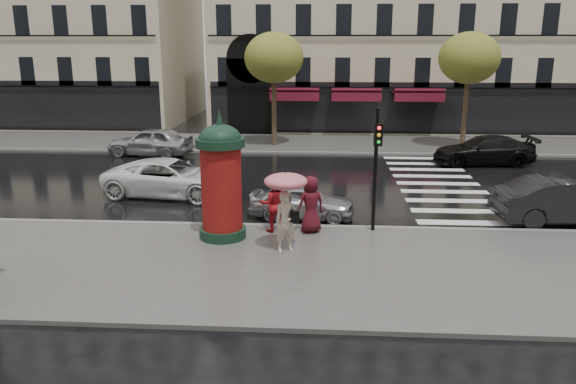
# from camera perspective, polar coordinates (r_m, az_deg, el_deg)

# --- Properties ---
(ground) EXTENTS (160.00, 160.00, 0.00)m
(ground) POSITION_cam_1_polar(r_m,az_deg,el_deg) (16.08, 0.20, -7.19)
(ground) COLOR black
(ground) RESTS_ON ground
(near_sidewalk) EXTENTS (90.00, 7.00, 0.12)m
(near_sidewalk) POSITION_cam_1_polar(r_m,az_deg,el_deg) (15.59, 0.09, -7.68)
(near_sidewalk) COLOR #474744
(near_sidewalk) RESTS_ON ground
(far_sidewalk) EXTENTS (90.00, 6.00, 0.12)m
(far_sidewalk) POSITION_cam_1_polar(r_m,az_deg,el_deg) (34.40, 2.08, 4.94)
(far_sidewalk) COLOR #474744
(far_sidewalk) RESTS_ON ground
(near_kerb) EXTENTS (90.00, 0.25, 0.14)m
(near_kerb) POSITION_cam_1_polar(r_m,az_deg,el_deg) (18.86, 0.74, -3.55)
(near_kerb) COLOR slate
(near_kerb) RESTS_ON ground
(far_kerb) EXTENTS (90.00, 0.25, 0.14)m
(far_kerb) POSITION_cam_1_polar(r_m,az_deg,el_deg) (31.45, 1.93, 4.00)
(far_kerb) COLOR slate
(far_kerb) RESTS_ON ground
(zebra_crossing) EXTENTS (3.60, 11.75, 0.01)m
(zebra_crossing) POSITION_cam_1_polar(r_m,az_deg,el_deg) (25.72, 14.97, 0.84)
(zebra_crossing) COLOR silver
(zebra_crossing) RESTS_ON ground
(tree_far_left) EXTENTS (3.40, 3.40, 6.64)m
(tree_far_left) POSITION_cam_1_polar(r_m,az_deg,el_deg) (33.00, -1.45, 13.44)
(tree_far_left) COLOR #38281C
(tree_far_left) RESTS_ON ground
(tree_far_right) EXTENTS (3.40, 3.40, 6.64)m
(tree_far_right) POSITION_cam_1_polar(r_m,az_deg,el_deg) (33.86, 17.93, 12.78)
(tree_far_right) COLOR #38281C
(tree_far_right) RESTS_ON ground
(woman_umbrella) EXTENTS (1.25, 1.25, 2.41)m
(woman_umbrella) POSITION_cam_1_polar(r_m,az_deg,el_deg) (16.12, -0.22, -0.70)
(woman_umbrella) COLOR beige
(woman_umbrella) RESTS_ON near_sidewalk
(woman_red) EXTENTS (1.02, 0.87, 1.83)m
(woman_red) POSITION_cam_1_polar(r_m,az_deg,el_deg) (18.05, -1.49, -1.21)
(woman_red) COLOR maroon
(woman_red) RESTS_ON near_sidewalk
(man_burgundy) EXTENTS (1.07, 0.92, 1.84)m
(man_burgundy) POSITION_cam_1_polar(r_m,az_deg,el_deg) (17.97, 2.32, -1.27)
(man_burgundy) COLOR #480E18
(man_burgundy) RESTS_ON near_sidewalk
(morris_column) EXTENTS (1.50, 1.50, 4.03)m
(morris_column) POSITION_cam_1_polar(r_m,az_deg,el_deg) (17.33, -6.81, 1.47)
(morris_column) COLOR black
(morris_column) RESTS_ON near_sidewalk
(traffic_light) EXTENTS (0.27, 0.38, 3.98)m
(traffic_light) POSITION_cam_1_polar(r_m,az_deg,el_deg) (17.92, 8.95, 3.42)
(traffic_light) COLOR black
(traffic_light) RESTS_ON near_sidewalk
(car_silver) EXTENTS (3.85, 1.90, 1.26)m
(car_silver) POSITION_cam_1_polar(r_m,az_deg,el_deg) (19.83, 1.45, -0.92)
(car_silver) COLOR #B2B1B7
(car_silver) RESTS_ON ground
(car_darkgrey) EXTENTS (5.01, 2.20, 1.60)m
(car_darkgrey) POSITION_cam_1_polar(r_m,az_deg,el_deg) (21.48, 26.46, -0.81)
(car_darkgrey) COLOR black
(car_darkgrey) RESTS_ON ground
(car_white) EXTENTS (5.62, 3.11, 1.49)m
(car_white) POSITION_cam_1_polar(r_m,az_deg,el_deg) (23.20, -11.84, 1.40)
(car_white) COLOR white
(car_white) RESTS_ON ground
(car_black) EXTENTS (5.14, 2.35, 1.46)m
(car_black) POSITION_cam_1_polar(r_m,az_deg,el_deg) (30.32, 19.28, 4.02)
(car_black) COLOR black
(car_black) RESTS_ON ground
(car_far_silver) EXTENTS (4.82, 2.44, 1.57)m
(car_far_silver) POSITION_cam_1_polar(r_m,az_deg,el_deg) (31.76, -13.81, 5.00)
(car_far_silver) COLOR #A8A9AD
(car_far_silver) RESTS_ON ground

